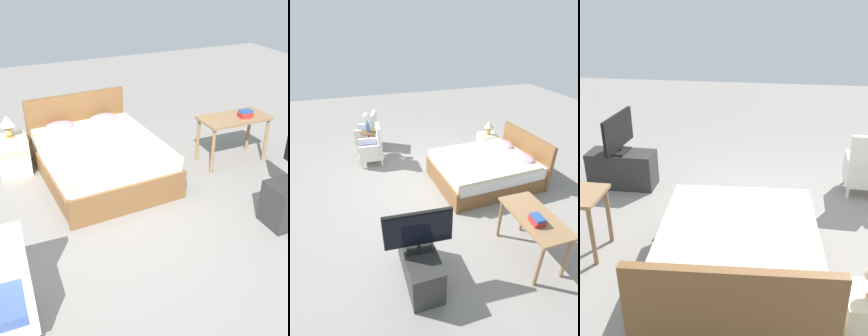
% 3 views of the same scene
% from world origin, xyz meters
% --- Properties ---
extents(ground_plane, '(16.00, 16.00, 0.00)m').
position_xyz_m(ground_plane, '(0.00, 0.00, 0.00)').
color(ground_plane, gray).
extents(bed, '(1.68, 2.11, 0.96)m').
position_xyz_m(bed, '(0.11, 1.19, 0.30)').
color(bed, brown).
rests_on(bed, ground_plane).
extents(armchair_by_window_left, '(0.66, 0.66, 0.92)m').
position_xyz_m(armchair_by_window_left, '(-2.47, -0.99, 0.37)').
color(armchair_by_window_left, white).
rests_on(armchair_by_window_left, ground_plane).
extents(armchair_by_window_right, '(0.56, 0.56, 0.92)m').
position_xyz_m(armchair_by_window_right, '(-1.47, -0.99, 0.37)').
color(armchair_by_window_right, white).
rests_on(armchair_by_window_right, ground_plane).
extents(side_table, '(0.40, 0.40, 0.60)m').
position_xyz_m(side_table, '(-1.98, -1.01, 0.38)').
color(side_table, brown).
rests_on(side_table, ground_plane).
extents(flower_vase, '(0.17, 0.17, 0.48)m').
position_xyz_m(flower_vase, '(-1.98, -1.01, 0.90)').
color(flower_vase, '#4C709E').
rests_on(flower_vase, side_table).
extents(nightstand, '(0.44, 0.41, 0.56)m').
position_xyz_m(nightstand, '(-1.00, 1.77, 0.28)').
color(nightstand, beige).
rests_on(nightstand, ground_plane).
extents(table_lamp, '(0.22, 0.22, 0.33)m').
position_xyz_m(table_lamp, '(-1.00, 1.77, 0.78)').
color(table_lamp, tan).
rests_on(table_lamp, nightstand).
extents(tv_stand, '(0.96, 0.40, 0.53)m').
position_xyz_m(tv_stand, '(2.00, -0.77, 0.27)').
color(tv_stand, '#2D2D2D').
rests_on(tv_stand, ground_plane).
extents(tv_flatscreen, '(0.22, 0.84, 0.57)m').
position_xyz_m(tv_flatscreen, '(2.01, -0.77, 0.83)').
color(tv_flatscreen, black).
rests_on(tv_flatscreen, tv_stand).
extents(vanity_desk, '(1.04, 0.52, 0.73)m').
position_xyz_m(vanity_desk, '(2.10, 0.82, 0.62)').
color(vanity_desk, '#8E6B47').
rests_on(vanity_desk, ground_plane).
extents(book_stack, '(0.20, 0.17, 0.11)m').
position_xyz_m(book_stack, '(2.23, 0.74, 0.78)').
color(book_stack, '#AD2823').
rests_on(book_stack, vanity_desk).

